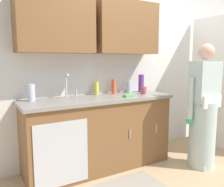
{
  "coord_description": "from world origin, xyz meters",
  "views": [
    {
      "loc": [
        -1.91,
        -2.0,
        1.42
      ],
      "look_at": [
        -0.43,
        0.55,
        1.0
      ],
      "focal_mm": 38.16,
      "sensor_mm": 36.0,
      "label": 1
    }
  ],
  "objects_px": {
    "person_at_sink": "(203,116)",
    "bottle_cleaner_spray": "(114,86)",
    "bottle_water_tall": "(129,87)",
    "bottle_soap": "(31,93)",
    "bottle_dish_liquid": "(141,83)",
    "sink": "(74,101)",
    "bottle_water_short": "(96,88)",
    "cup_by_sink": "(144,90)",
    "sponge": "(128,96)"
  },
  "relations": [
    {
      "from": "person_at_sink",
      "to": "bottle_cleaner_spray",
      "type": "relative_size",
      "value": 8.05
    },
    {
      "from": "bottle_water_tall",
      "to": "bottle_soap",
      "type": "distance_m",
      "value": 1.4
    },
    {
      "from": "bottle_dish_liquid",
      "to": "bottle_soap",
      "type": "bearing_deg",
      "value": 179.99
    },
    {
      "from": "bottle_soap",
      "to": "sink",
      "type": "bearing_deg",
      "value": -16.36
    },
    {
      "from": "bottle_water_short",
      "to": "cup_by_sink",
      "type": "height_order",
      "value": "bottle_water_short"
    },
    {
      "from": "bottle_water_tall",
      "to": "bottle_cleaner_spray",
      "type": "bearing_deg",
      "value": 172.84
    },
    {
      "from": "bottle_cleaner_spray",
      "to": "cup_by_sink",
      "type": "height_order",
      "value": "bottle_cleaner_spray"
    },
    {
      "from": "bottle_dish_liquid",
      "to": "bottle_water_short",
      "type": "bearing_deg",
      "value": 173.77
    },
    {
      "from": "bottle_soap",
      "to": "cup_by_sink",
      "type": "distance_m",
      "value": 1.5
    },
    {
      "from": "bottle_water_tall",
      "to": "sink",
      "type": "bearing_deg",
      "value": -169.62
    },
    {
      "from": "sink",
      "to": "bottle_water_tall",
      "type": "relative_size",
      "value": 3.04
    },
    {
      "from": "bottle_dish_liquid",
      "to": "bottle_cleaner_spray",
      "type": "bearing_deg",
      "value": 171.41
    },
    {
      "from": "bottle_dish_liquid",
      "to": "bottle_water_tall",
      "type": "bearing_deg",
      "value": 169.57
    },
    {
      "from": "sink",
      "to": "bottle_water_short",
      "type": "height_order",
      "value": "sink"
    },
    {
      "from": "bottle_dish_liquid",
      "to": "bottle_water_tall",
      "type": "height_order",
      "value": "bottle_dish_liquid"
    },
    {
      "from": "person_at_sink",
      "to": "sink",
      "type": "bearing_deg",
      "value": 156.19
    },
    {
      "from": "bottle_dish_liquid",
      "to": "bottle_water_short",
      "type": "distance_m",
      "value": 0.71
    },
    {
      "from": "bottle_cleaner_spray",
      "to": "cup_by_sink",
      "type": "xyz_separation_m",
      "value": [
        0.34,
        -0.26,
        -0.05
      ]
    },
    {
      "from": "bottle_cleaner_spray",
      "to": "bottle_soap",
      "type": "xyz_separation_m",
      "value": [
        -1.15,
        -0.07,
        -0.0
      ]
    },
    {
      "from": "person_at_sink",
      "to": "bottle_dish_liquid",
      "type": "relative_size",
      "value": 6.24
    },
    {
      "from": "bottle_dish_liquid",
      "to": "sponge",
      "type": "height_order",
      "value": "bottle_dish_liquid"
    },
    {
      "from": "person_at_sink",
      "to": "bottle_dish_liquid",
      "type": "height_order",
      "value": "person_at_sink"
    },
    {
      "from": "sink",
      "to": "sponge",
      "type": "height_order",
      "value": "sink"
    },
    {
      "from": "bottle_water_short",
      "to": "bottle_water_tall",
      "type": "bearing_deg",
      "value": -4.66
    },
    {
      "from": "sink",
      "to": "cup_by_sink",
      "type": "relative_size",
      "value": 4.96
    },
    {
      "from": "sink",
      "to": "sponge",
      "type": "distance_m",
      "value": 0.71
    },
    {
      "from": "bottle_dish_liquid",
      "to": "bottle_water_tall",
      "type": "distance_m",
      "value": 0.2
    },
    {
      "from": "bottle_water_tall",
      "to": "cup_by_sink",
      "type": "height_order",
      "value": "bottle_water_tall"
    },
    {
      "from": "cup_by_sink",
      "to": "sponge",
      "type": "bearing_deg",
      "value": -161.56
    },
    {
      "from": "bottle_cleaner_spray",
      "to": "bottle_water_short",
      "type": "bearing_deg",
      "value": 177.63
    },
    {
      "from": "bottle_soap",
      "to": "bottle_water_short",
      "type": "distance_m",
      "value": 0.89
    },
    {
      "from": "bottle_dish_liquid",
      "to": "bottle_soap",
      "type": "relative_size",
      "value": 1.31
    },
    {
      "from": "bottle_water_tall",
      "to": "bottle_water_short",
      "type": "height_order",
      "value": "bottle_water_short"
    },
    {
      "from": "sink",
      "to": "cup_by_sink",
      "type": "bearing_deg",
      "value": -3.28
    },
    {
      "from": "bottle_water_tall",
      "to": "bottle_water_short",
      "type": "xyz_separation_m",
      "value": [
        -0.52,
        0.04,
        0.01
      ]
    },
    {
      "from": "bottle_water_tall",
      "to": "bottle_soap",
      "type": "bearing_deg",
      "value": -178.57
    },
    {
      "from": "bottle_dish_liquid",
      "to": "sponge",
      "type": "relative_size",
      "value": 2.36
    },
    {
      "from": "sink",
      "to": "bottle_water_tall",
      "type": "xyz_separation_m",
      "value": [
        0.93,
        0.17,
        0.1
      ]
    },
    {
      "from": "bottle_cleaner_spray",
      "to": "sink",
      "type": "bearing_deg",
      "value": -163.66
    },
    {
      "from": "sink",
      "to": "person_at_sink",
      "type": "height_order",
      "value": "person_at_sink"
    },
    {
      "from": "sink",
      "to": "bottle_water_short",
      "type": "bearing_deg",
      "value": 27.03
    },
    {
      "from": "bottle_water_short",
      "to": "sponge",
      "type": "xyz_separation_m",
      "value": [
        0.27,
        -0.39,
        -0.08
      ]
    },
    {
      "from": "bottle_dish_liquid",
      "to": "sponge",
      "type": "xyz_separation_m",
      "value": [
        -0.44,
        -0.31,
        -0.11
      ]
    },
    {
      "from": "sink",
      "to": "person_at_sink",
      "type": "relative_size",
      "value": 0.31
    },
    {
      "from": "cup_by_sink",
      "to": "bottle_water_short",
      "type": "bearing_deg",
      "value": 155.88
    },
    {
      "from": "sink",
      "to": "cup_by_sink",
      "type": "xyz_separation_m",
      "value": [
        1.03,
        -0.06,
        0.06
      ]
    },
    {
      "from": "bottle_dish_liquid",
      "to": "bottle_water_short",
      "type": "xyz_separation_m",
      "value": [
        -0.71,
        0.08,
        -0.04
      ]
    },
    {
      "from": "person_at_sink",
      "to": "cup_by_sink",
      "type": "height_order",
      "value": "person_at_sink"
    },
    {
      "from": "bottle_cleaner_spray",
      "to": "cup_by_sink",
      "type": "relative_size",
      "value": 1.99
    },
    {
      "from": "bottle_water_tall",
      "to": "bottle_soap",
      "type": "xyz_separation_m",
      "value": [
        -1.4,
        -0.03,
        0.02
      ]
    }
  ]
}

